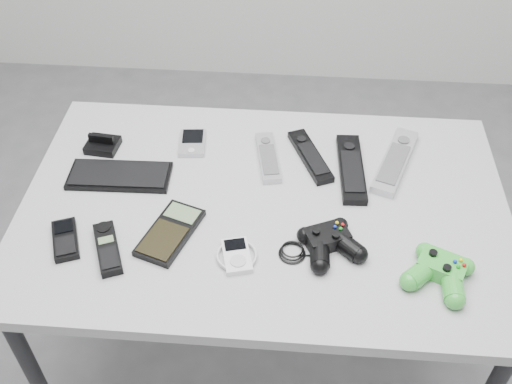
# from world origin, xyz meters

# --- Properties ---
(floor) EXTENTS (3.50, 3.50, 0.00)m
(floor) POSITION_xyz_m (0.00, 0.00, 0.00)
(floor) COLOR slate
(floor) RESTS_ON ground
(desk) EXTENTS (1.12, 0.72, 0.75)m
(desk) POSITION_xyz_m (0.08, 0.05, 0.69)
(desk) COLOR #A4A4A7
(desk) RESTS_ON floor
(pda_keyboard) EXTENTS (0.25, 0.11, 0.02)m
(pda_keyboard) POSITION_xyz_m (-0.27, 0.11, 0.76)
(pda_keyboard) COLOR black
(pda_keyboard) RESTS_ON desk
(dock_bracket) EXTENTS (0.08, 0.08, 0.04)m
(dock_bracket) POSITION_xyz_m (-0.34, 0.22, 0.77)
(dock_bracket) COLOR black
(dock_bracket) RESTS_ON desk
(pda) EXTENTS (0.07, 0.11, 0.02)m
(pda) POSITION_xyz_m (-0.11, 0.25, 0.76)
(pda) COLOR #ABABB2
(pda) RESTS_ON desk
(remote_silver_a) EXTENTS (0.08, 0.18, 0.02)m
(remote_silver_a) POSITION_xyz_m (0.08, 0.21, 0.76)
(remote_silver_a) COLOR #ABABB2
(remote_silver_a) RESTS_ON desk
(remote_black_a) EXTENTS (0.12, 0.20, 0.02)m
(remote_black_a) POSITION_xyz_m (0.19, 0.22, 0.76)
(remote_black_a) COLOR black
(remote_black_a) RESTS_ON desk
(remote_black_b) EXTENTS (0.07, 0.24, 0.02)m
(remote_black_b) POSITION_xyz_m (0.29, 0.18, 0.76)
(remote_black_b) COLOR black
(remote_black_b) RESTS_ON desk
(remote_silver_b) EXTENTS (0.14, 0.25, 0.02)m
(remote_silver_b) POSITION_xyz_m (0.39, 0.21, 0.76)
(remote_silver_b) COLOR #B4B4BB
(remote_silver_b) RESTS_ON desk
(mobile_phone) EXTENTS (0.09, 0.12, 0.02)m
(mobile_phone) POSITION_xyz_m (-0.34, -0.10, 0.76)
(mobile_phone) COLOR black
(mobile_phone) RESTS_ON desk
(cordless_handset) EXTENTS (0.09, 0.15, 0.02)m
(cordless_handset) POSITION_xyz_m (-0.24, -0.12, 0.76)
(cordless_handset) COLOR black
(cordless_handset) RESTS_ON desk
(calculator) EXTENTS (0.14, 0.19, 0.02)m
(calculator) POSITION_xyz_m (-0.12, -0.06, 0.76)
(calculator) COLOR black
(calculator) RESTS_ON desk
(mp3_player) EXTENTS (0.11, 0.11, 0.02)m
(mp3_player) POSITION_xyz_m (0.04, -0.11, 0.76)
(mp3_player) COLOR silver
(mp3_player) RESTS_ON desk
(controller_black) EXTENTS (0.25, 0.21, 0.04)m
(controller_black) POSITION_xyz_m (0.23, -0.07, 0.77)
(controller_black) COLOR black
(controller_black) RESTS_ON desk
(controller_green) EXTENTS (0.18, 0.18, 0.05)m
(controller_green) POSITION_xyz_m (0.45, -0.13, 0.77)
(controller_green) COLOR #2A9027
(controller_green) RESTS_ON desk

